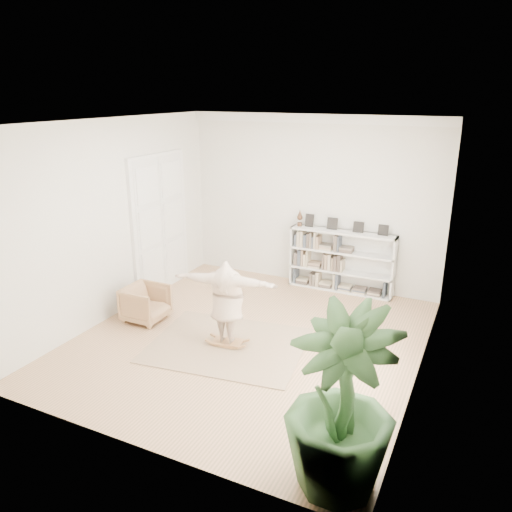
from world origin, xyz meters
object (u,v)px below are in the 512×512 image
at_px(houseplant, 341,402).
at_px(rocker_board, 228,342).
at_px(bookshelf, 341,262).
at_px(armchair, 146,303).
at_px(person, 227,300).

bearing_deg(houseplant, rocker_board, 139.15).
distance_m(bookshelf, houseplant, 5.60).
height_order(bookshelf, rocker_board, bookshelf).
height_order(armchair, houseplant, houseplant).
xyz_separation_m(armchair, rocker_board, (1.82, -0.21, -0.27)).
height_order(armchair, rocker_board, armchair).
relative_size(bookshelf, person, 1.27).
relative_size(armchair, rocker_board, 1.40).
bearing_deg(person, armchair, -14.39).
bearing_deg(armchair, houseplant, -119.25).
height_order(bookshelf, armchair, bookshelf).
xyz_separation_m(rocker_board, houseplant, (2.53, -2.19, 0.96)).
distance_m(rocker_board, person, 0.76).
bearing_deg(person, rocker_board, 55.72).
bearing_deg(houseplant, person, 139.15).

